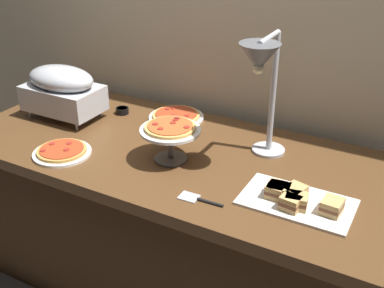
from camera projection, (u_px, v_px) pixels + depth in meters
name	position (u px, v px, depth m)	size (l,w,h in m)	color
ground_plane	(173.00, 281.00, 2.40)	(8.00, 8.00, 0.00)	#4C443D
back_wall	(222.00, 23.00, 2.24)	(4.40, 0.04, 2.40)	#C6B593
buffet_table	(171.00, 219.00, 2.22)	(1.90, 0.84, 0.76)	brown
chafing_dish	(62.00, 89.00, 2.28)	(0.37, 0.23, 0.26)	#B7BABF
heat_lamp	(261.00, 70.00, 1.73)	(0.15, 0.33, 0.52)	#B7BABF
pizza_plate_front	(62.00, 152.00, 2.00)	(0.24, 0.24, 0.03)	white
pizza_plate_center	(176.00, 116.00, 2.33)	(0.27, 0.27, 0.03)	white
pizza_plate_raised_stand	(170.00, 132.00, 1.91)	(0.25, 0.25, 0.16)	#595B60
sandwich_platter	(295.00, 199.00, 1.67)	(0.39, 0.23, 0.06)	white
sauce_cup_near	(122.00, 110.00, 2.38)	(0.06, 0.06, 0.03)	black
serving_spatula	(199.00, 200.00, 1.70)	(0.17, 0.06, 0.01)	#B7BABF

